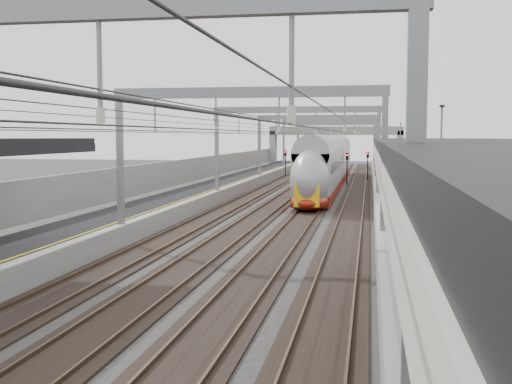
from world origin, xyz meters
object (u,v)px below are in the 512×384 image
at_px(overbridge, 336,136).
at_px(bench, 473,338).
at_px(train, 329,167).
at_px(signal_green, 285,158).

distance_m(overbridge, bench, 95.57).
bearing_deg(train, bench, -83.52).
bearing_deg(overbridge, bench, -85.43).
height_order(overbridge, signal_green, overbridge).
bearing_deg(bench, train, 96.48).
bearing_deg(train, overbridge, 92.08).
bearing_deg(overbridge, signal_green, -101.98).
height_order(train, bench, train).
bearing_deg(bench, overbridge, 94.57).
relative_size(overbridge, train, 0.44).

